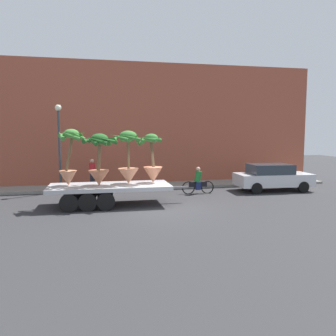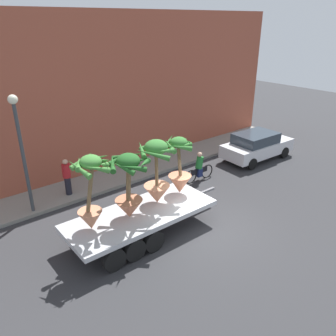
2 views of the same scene
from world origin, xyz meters
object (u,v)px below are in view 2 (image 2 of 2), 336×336
Objects in this scene: potted_palm_rear at (91,192)px; potted_palm_middle at (129,187)px; pedestrian_near_gate at (67,176)px; potted_palm_extra at (179,170)px; street_lamp at (20,141)px; potted_palm_front at (156,174)px; parked_car at (257,145)px; flatbed_trailer at (135,220)px; cyclist at (199,168)px.

potted_palm_rear is 1.09× the size of potted_palm_middle.
potted_palm_extra is at bearing -55.57° from pedestrian_near_gate.
potted_palm_rear is at bearing -77.83° from street_lamp.
potted_palm_front is at bearing -176.78° from potted_palm_extra.
potted_palm_front is at bearing -168.09° from parked_car.
potted_palm_rear is at bearing -178.91° from potted_palm_extra.
pedestrian_near_gate is 0.35× the size of street_lamp.
pedestrian_near_gate is at bearing 166.40° from parked_car.
potted_palm_front reaches higher than flatbed_trailer.
flatbed_trailer is 2.61× the size of potted_palm_front.
cyclist is (5.22, 2.04, -0.09)m from flatbed_trailer.
pedestrian_near_gate is at bearing 124.43° from potted_palm_extra.
cyclist is 6.33m from pedestrian_near_gate.
street_lamp reaches higher than parked_car.
potted_palm_rear is (-1.53, 0.20, 1.58)m from flatbed_trailer.
street_lamp is (-12.14, 2.08, 2.40)m from parked_car.
flatbed_trailer is 2.66m from potted_palm_extra.
potted_palm_front reaches higher than potted_palm_extra.
potted_palm_front is at bearing -155.71° from cyclist.
potted_palm_front is at bearing -68.10° from pedestrian_near_gate.
potted_palm_rear reaches higher than pedestrian_near_gate.
flatbed_trailer is 3.88× the size of pedestrian_near_gate.
potted_palm_front reaches higher than pedestrian_near_gate.
cyclist is at bearing -23.16° from pedestrian_near_gate.
flatbed_trailer is 5.35m from street_lamp.
potted_palm_extra is at bearing 3.22° from potted_palm_front.
potted_palm_middle is 1.41× the size of pedestrian_near_gate.
potted_palm_middle is (1.32, -0.19, -0.15)m from potted_palm_rear.
potted_palm_rear is at bearing -179.86° from potted_palm_front.
potted_palm_rear is 4.61m from pedestrian_near_gate.
potted_palm_rear is 0.54× the size of street_lamp.
parked_car is (7.44, 1.75, -1.19)m from potted_palm_extra.
cyclist is 0.41× the size of parked_car.
potted_palm_rear is at bearing -102.22° from pedestrian_near_gate.
potted_palm_extra is at bearing -39.23° from street_lamp.
pedestrian_near_gate is 2.85m from street_lamp.
street_lamp is at bearing 132.04° from potted_palm_front.
potted_palm_extra reaches higher than pedestrian_near_gate.
potted_palm_middle reaches higher than parked_car.
potted_palm_rear reaches higher than potted_palm_middle.
potted_palm_extra is at bearing 1.09° from potted_palm_rear.
street_lamp reaches higher than potted_palm_front.
flatbed_trailer is 1.37× the size of street_lamp.
street_lamp is (-1.78, -0.42, 2.19)m from pedestrian_near_gate.
parked_car is 2.60× the size of pedestrian_near_gate.
potted_palm_front reaches higher than parked_car.
potted_palm_extra is 7.73m from parked_car.
parked_car is 10.66m from pedestrian_near_gate.
potted_palm_middle is at bearing 179.23° from flatbed_trailer.
flatbed_trailer is at bearing -169.90° from potted_palm_front.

